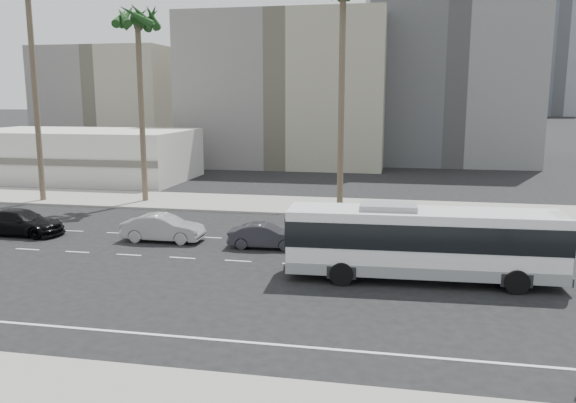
% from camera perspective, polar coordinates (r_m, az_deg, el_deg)
% --- Properties ---
extents(ground, '(700.00, 700.00, 0.00)m').
position_cam_1_polar(ground, '(28.54, 6.76, -6.55)').
color(ground, black).
rests_on(ground, ground).
extents(sidewalk_north, '(120.00, 7.00, 0.15)m').
position_cam_1_polar(sidewalk_north, '(43.57, 8.33, -0.62)').
color(sidewalk_north, gray).
rests_on(sidewalk_north, ground).
extents(commercial_low, '(22.00, 12.16, 5.00)m').
position_cam_1_polar(commercial_low, '(62.35, -19.87, 4.39)').
color(commercial_low, silver).
rests_on(commercial_low, ground).
extents(midrise_beige_west, '(24.00, 18.00, 18.00)m').
position_cam_1_polar(midrise_beige_west, '(73.59, 0.14, 10.86)').
color(midrise_beige_west, gray).
rests_on(midrise_beige_west, ground).
extents(midrise_gray_center, '(20.00, 20.00, 26.00)m').
position_cam_1_polar(midrise_gray_center, '(79.64, 15.84, 13.32)').
color(midrise_gray_center, '#555557').
rests_on(midrise_gray_center, ground).
extents(midrise_beige_far, '(18.00, 16.00, 15.00)m').
position_cam_1_polar(midrise_beige_far, '(86.97, -16.51, 9.37)').
color(midrise_beige_far, gray).
rests_on(midrise_beige_far, ground).
extents(civic_tower, '(42.00, 42.00, 129.00)m').
position_cam_1_polar(civic_tower, '(278.97, 10.61, 16.38)').
color(civic_tower, '#BAB1A0').
rests_on(civic_tower, ground).
extents(highrise_right, '(26.00, 26.00, 70.00)m').
position_cam_1_polar(highrise_right, '(262.22, 21.24, 15.44)').
color(highrise_right, slate).
rests_on(highrise_right, ground).
extents(highrise_far, '(22.00, 22.00, 60.00)m').
position_cam_1_polar(highrise_far, '(296.02, 25.05, 13.53)').
color(highrise_far, slate).
rests_on(highrise_far, ground).
extents(city_bus, '(12.29, 3.22, 3.50)m').
position_cam_1_polar(city_bus, '(26.71, 13.19, -3.82)').
color(city_bus, white).
rests_on(city_bus, ground).
extents(car_a, '(1.67, 4.17, 1.35)m').
position_cam_1_polar(car_a, '(31.87, -2.24, -3.44)').
color(car_a, '#29282E').
rests_on(car_a, ground).
extents(car_b, '(1.67, 4.73, 1.56)m').
position_cam_1_polar(car_b, '(34.10, -12.28, -2.58)').
color(car_b, gray).
rests_on(car_b, ground).
extents(car_c, '(2.34, 5.40, 1.55)m').
position_cam_1_polar(car_c, '(38.42, -25.00, -1.89)').
color(car_c, black).
rests_on(car_c, ground).
extents(palm_mid, '(4.96, 4.96, 15.32)m').
position_cam_1_polar(palm_mid, '(46.88, -14.71, 16.76)').
color(palm_mid, brown).
rests_on(palm_mid, ground).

